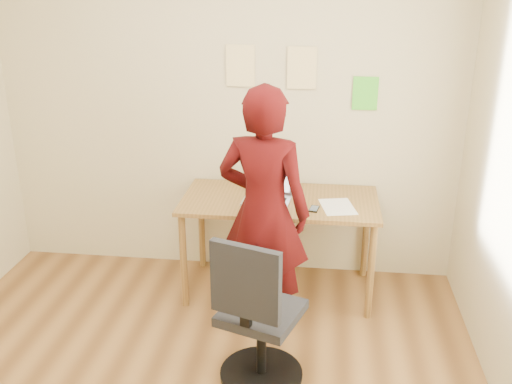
# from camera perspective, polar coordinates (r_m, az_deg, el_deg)

# --- Properties ---
(room) EXTENTS (3.58, 3.58, 2.78)m
(room) POSITION_cam_1_polar(r_m,az_deg,el_deg) (2.67, -9.33, 1.09)
(room) COLOR brown
(room) RESTS_ON ground
(desk) EXTENTS (1.40, 0.70, 0.74)m
(desk) POSITION_cam_1_polar(r_m,az_deg,el_deg) (4.11, 2.38, -1.81)
(desk) COLOR olive
(desk) RESTS_ON ground
(laptop) EXTENTS (0.36, 0.32, 0.24)m
(laptop) POSITION_cam_1_polar(r_m,az_deg,el_deg) (4.06, 1.19, -0.01)
(laptop) COLOR #B0B0B7
(laptop) RESTS_ON desk
(paper_sheet) EXTENTS (0.28, 0.35, 0.00)m
(paper_sheet) POSITION_cam_1_polar(r_m,az_deg,el_deg) (3.98, 8.17, -1.46)
(paper_sheet) COLOR white
(paper_sheet) RESTS_ON desk
(phone) EXTENTS (0.08, 0.12, 0.01)m
(phone) POSITION_cam_1_polar(r_m,az_deg,el_deg) (3.91, 5.84, -1.68)
(phone) COLOR black
(phone) RESTS_ON desk
(wall_note_left) EXTENTS (0.21, 0.00, 0.30)m
(wall_note_left) POSITION_cam_1_polar(r_m,az_deg,el_deg) (4.23, -1.57, 12.51)
(wall_note_left) COLOR #F5D992
(wall_note_left) RESTS_ON room
(wall_note_mid) EXTENTS (0.21, 0.00, 0.30)m
(wall_note_mid) POSITION_cam_1_polar(r_m,az_deg,el_deg) (4.19, 4.61, 12.26)
(wall_note_mid) COLOR #F5D992
(wall_note_mid) RESTS_ON room
(wall_note_right) EXTENTS (0.18, 0.00, 0.24)m
(wall_note_right) POSITION_cam_1_polar(r_m,az_deg,el_deg) (4.23, 10.87, 9.65)
(wall_note_right) COLOR #50D530
(wall_note_right) RESTS_ON room
(office_chair) EXTENTS (0.53, 0.54, 0.95)m
(office_chair) POSITION_cam_1_polar(r_m,az_deg,el_deg) (3.30, 0.08, -12.95)
(office_chair) COLOR black
(office_chair) RESTS_ON ground
(person) EXTENTS (0.67, 0.50, 1.65)m
(person) POSITION_cam_1_polar(r_m,az_deg,el_deg) (3.63, 0.79, -2.04)
(person) COLOR #3B0808
(person) RESTS_ON ground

